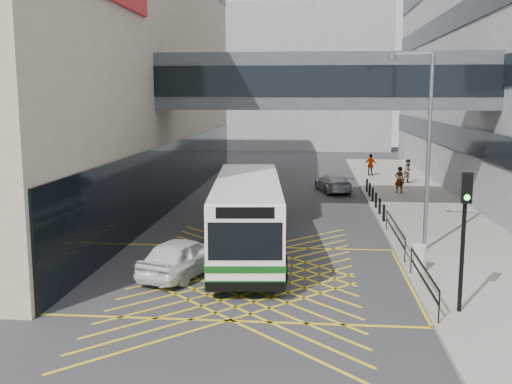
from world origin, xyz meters
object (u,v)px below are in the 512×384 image
(pedestrian_a, at_px, (399,180))
(pedestrian_b, at_px, (408,171))
(car_silver, at_px, (333,182))
(litter_bin, at_px, (419,258))
(bus, at_px, (248,215))
(street_lamp, at_px, (424,139))
(car_dark, at_px, (262,209))
(pedestrian_c, at_px, (371,165))
(traffic_light, at_px, (465,222))
(car_white, at_px, (182,256))

(pedestrian_a, relative_size, pedestrian_b, 1.00)
(car_silver, height_order, litter_bin, car_silver)
(bus, xyz_separation_m, pedestrian_a, (8.67, 16.59, -0.69))
(street_lamp, bearing_deg, pedestrian_b, 100.77)
(car_dark, bearing_deg, pedestrian_c, -103.53)
(street_lamp, bearing_deg, car_dark, 160.20)
(bus, distance_m, pedestrian_b, 23.67)
(traffic_light, height_order, pedestrian_a, traffic_light)
(pedestrian_b, bearing_deg, pedestrian_c, 92.41)
(traffic_light, xyz_separation_m, street_lamp, (0.14, 7.74, 1.94))
(bus, xyz_separation_m, car_silver, (4.23, 17.66, -1.06))
(street_lamp, relative_size, pedestrian_c, 4.69)
(car_white, xyz_separation_m, street_lamp, (9.54, 4.24, 4.18))
(traffic_light, bearing_deg, litter_bin, 102.42)
(pedestrian_b, bearing_deg, bus, -142.45)
(bus, xyz_separation_m, car_white, (-2.14, -3.15, -1.01))
(car_dark, bearing_deg, bus, 98.00)
(car_white, bearing_deg, bus, -105.68)
(car_white, height_order, street_lamp, street_lamp)
(traffic_light, distance_m, pedestrian_a, 23.37)
(traffic_light, bearing_deg, pedestrian_c, 95.63)
(bus, relative_size, pedestrian_b, 6.55)
(litter_bin, bearing_deg, car_dark, 126.76)
(car_white, distance_m, litter_bin, 8.97)
(car_white, height_order, litter_bin, car_white)
(car_white, bearing_deg, pedestrian_b, -97.83)
(pedestrian_c, bearing_deg, litter_bin, 111.62)
(traffic_light, distance_m, pedestrian_b, 28.28)
(car_silver, height_order, traffic_light, traffic_light)
(pedestrian_b, bearing_deg, car_dark, -151.73)
(traffic_light, relative_size, pedestrian_a, 2.39)
(litter_bin, bearing_deg, street_lamp, 79.32)
(car_dark, height_order, pedestrian_b, pedestrian_b)
(bus, height_order, car_dark, bus)
(bus, relative_size, traffic_light, 2.74)
(car_dark, bearing_deg, traffic_light, 126.52)
(car_silver, distance_m, pedestrian_b, 6.93)
(street_lamp, distance_m, litter_bin, 5.42)
(pedestrian_a, bearing_deg, pedestrian_b, -123.50)
(bus, distance_m, pedestrian_c, 26.78)
(pedestrian_b, bearing_deg, car_silver, -174.39)
(car_dark, bearing_deg, pedestrian_b, -116.03)
(car_silver, relative_size, traffic_light, 1.04)
(litter_bin, bearing_deg, traffic_light, -83.83)
(litter_bin, relative_size, pedestrian_c, 0.55)
(pedestrian_a, bearing_deg, car_silver, -31.35)
(pedestrian_a, relative_size, pedestrian_c, 1.02)
(litter_bin, bearing_deg, pedestrian_a, 84.23)
(bus, distance_m, traffic_light, 9.93)
(street_lamp, height_order, litter_bin, street_lamp)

